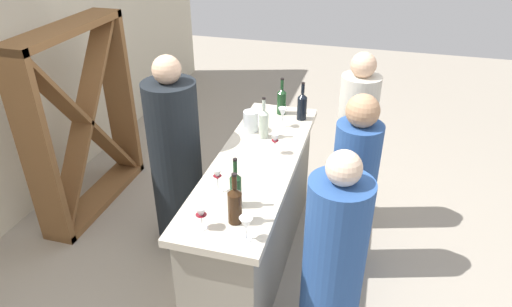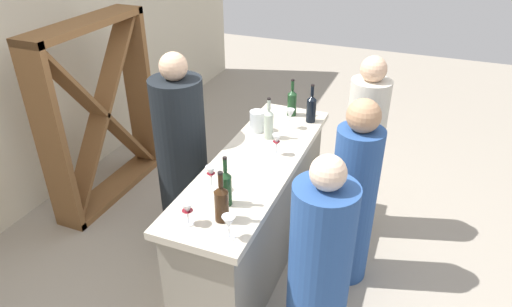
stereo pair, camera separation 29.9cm
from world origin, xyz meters
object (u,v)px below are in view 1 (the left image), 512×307
Objects in this scene: wine_glass_near_right at (283,113)px; wine_glass_far_left at (201,213)px; wine_bottle_second_left_olive_green at (236,188)px; person_center_guest at (353,149)px; wine_bottle_center_clear_pale at (264,123)px; wine_bottle_leftmost_amber_brown at (235,204)px; wine_bottle_rightmost_olive_green at (282,100)px; person_left_guest at (352,194)px; wine_glass_near_left at (246,224)px; water_pitcher at (251,121)px; wine_glass_near_center at (275,140)px; wine_rack at (83,122)px; person_right_guest at (333,267)px; wine_glass_far_center at (217,176)px; person_server_behind at (176,163)px; wine_bottle_second_right_near_black at (302,105)px.

wine_glass_far_left is (-1.34, 0.15, -0.01)m from wine_glass_near_right.
person_center_guest is at bearing -25.06° from wine_bottle_second_left_olive_green.
wine_glass_near_right is (0.22, -0.10, -0.01)m from wine_bottle_center_clear_pale.
person_center_guest reaches higher than wine_bottle_leftmost_amber_brown.
wine_bottle_rightmost_olive_green is 0.22× the size of person_left_guest.
wine_glass_near_left is 0.87× the size of water_pitcher.
water_pitcher reaches higher than wine_glass_near_center.
wine_bottle_rightmost_olive_green is 1.97× the size of wine_glass_near_center.
wine_bottle_leftmost_amber_brown is at bearing -168.36° from water_pitcher.
wine_rack is 2.49m from person_right_guest.
wine_glass_far_left is at bearing -174.79° from wine_glass_far_center.
person_server_behind is at bearing 42.69° from wine_bottle_leftmost_amber_brown.
wine_glass_far_center is (0.11, 0.15, -0.01)m from wine_bottle_second_left_olive_green.
wine_glass_far_center is (-0.77, 0.09, -0.01)m from wine_bottle_center_clear_pale.
person_left_guest is (-0.28, -0.83, -0.34)m from water_pitcher.
wine_rack is at bearing 100.48° from wine_bottle_second_right_near_black.
wine_glass_far_left is 0.09× the size of person_center_guest.
person_right_guest reaches higher than wine_glass_far_left.
water_pitcher is 1.34m from person_right_guest.
wine_bottle_second_left_olive_green is 1.10m from wine_glass_near_right.
person_left_guest reaches higher than water_pitcher.
wine_bottle_second_right_near_black is at bearing -79.52° from wine_rack.
person_left_guest is at bearing -27.62° from wine_glass_near_left.
person_left_guest is at bearing -140.22° from wine_bottle_second_right_near_black.
person_server_behind is (-0.68, 0.67, -0.32)m from wine_bottle_rightmost_olive_green.
wine_rack is 5.19× the size of wine_bottle_leftmost_amber_brown.
wine_bottle_second_right_near_black is at bearing -6.88° from wine_bottle_second_left_olive_green.
person_server_behind is (-0.62, 1.29, 0.01)m from person_center_guest.
person_server_behind is at bearing 44.91° from wine_glass_far_center.
person_server_behind is (0.55, 0.55, -0.32)m from wine_glass_far_center.
wine_rack is 2.04m from wine_bottle_leftmost_amber_brown.
wine_glass_near_right is at bearing -10.47° from wine_glass_far_center.
wine_bottle_center_clear_pale is at bearing 5.88° from wine_bottle_leftmost_amber_brown.
person_center_guest is at bearing -89.81° from wine_bottle_second_right_near_black.
wine_rack is at bearing 88.19° from wine_bottle_center_clear_pale.
wine_bottle_leftmost_amber_brown is at bearing -179.57° from wine_glass_near_right.
person_center_guest reaches higher than wine_bottle_center_clear_pale.
wine_bottle_second_left_olive_green is at bearing 178.30° from wine_glass_near_right.
wine_bottle_leftmost_amber_brown is at bearing 65.41° from person_center_guest.
person_server_behind reaches higher than wine_glass_near_right.
wine_rack reaches higher than wine_glass_far_center.
wine_bottle_leftmost_amber_brown reaches higher than wine_glass_near_center.
wine_bottle_center_clear_pale is 0.75m from person_server_behind.
wine_glass_near_center is at bearing 46.10° from person_center_guest.
wine_bottle_rightmost_olive_green is at bearing -3.29° from wine_glass_far_left.
wine_glass_near_right is (-0.17, 0.12, -0.01)m from wine_bottle_second_right_near_black.
wine_glass_near_center is 1.09× the size of wine_glass_far_left.
person_server_behind reaches higher than wine_glass_near_center.
wine_glass_near_center is at bearing -15.54° from person_server_behind.
person_left_guest is (0.68, -0.64, -0.38)m from wine_bottle_second_left_olive_green.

